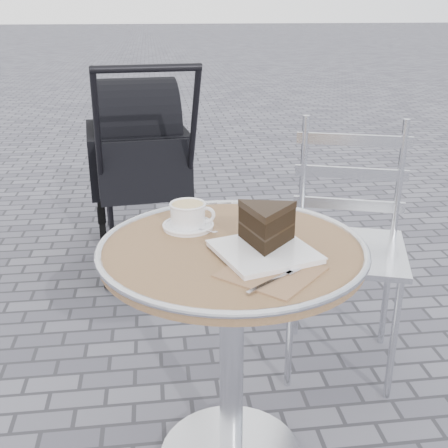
{
  "coord_description": "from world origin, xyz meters",
  "views": [
    {
      "loc": [
        -0.2,
        -1.35,
        1.33
      ],
      "look_at": [
        -0.02,
        0.04,
        0.78
      ],
      "focal_mm": 45.0,
      "sensor_mm": 36.0,
      "label": 1
    }
  ],
  "objects": [
    {
      "name": "cafe_table",
      "position": [
        0.0,
        0.0,
        0.57
      ],
      "size": [
        0.72,
        0.72,
        0.74
      ],
      "color": "silver",
      "rests_on": "ground"
    },
    {
      "name": "cake_plate_set",
      "position": [
        0.08,
        -0.04,
        0.79
      ],
      "size": [
        0.29,
        0.39,
        0.12
      ],
      "rotation": [
        0.0,
        0.0,
        0.3
      ],
      "color": "#936B50",
      "rests_on": "cafe_table"
    },
    {
      "name": "cappuccino_set",
      "position": [
        -0.1,
        0.15,
        0.76
      ],
      "size": [
        0.15,
        0.15,
        0.07
      ],
      "rotation": [
        0.0,
        0.0,
        -0.19
      ],
      "color": "white",
      "rests_on": "cafe_table"
    },
    {
      "name": "baby_stroller",
      "position": [
        -0.27,
        1.64,
        0.5
      ],
      "size": [
        0.59,
        1.1,
        1.1
      ],
      "rotation": [
        0.0,
        0.0,
        0.1
      ],
      "color": "black",
      "rests_on": "ground"
    },
    {
      "name": "bistro_chair",
      "position": [
        0.52,
        0.55,
        0.58
      ],
      "size": [
        0.54,
        0.54,
        0.94
      ],
      "rotation": [
        0.0,
        0.0,
        -0.32
      ],
      "color": "silver",
      "rests_on": "ground"
    }
  ]
}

